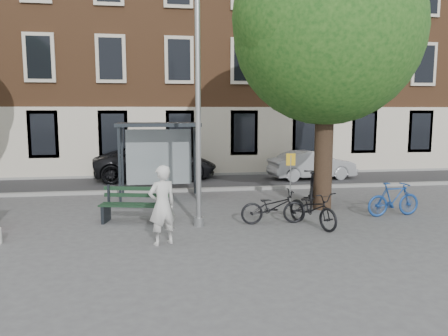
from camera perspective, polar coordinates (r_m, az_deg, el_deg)
ground at (r=11.69m, az=-3.29°, el=-7.57°), size 90.00×90.00×0.00m
road at (r=18.51m, az=-5.35°, el=-1.94°), size 40.00×4.00×0.01m
curb_near at (r=16.54m, az=-4.94°, el=-2.89°), size 40.00×0.25×0.12m
curb_far at (r=20.48m, az=-5.69°, el=-0.88°), size 40.00×0.25×0.12m
building_row at (r=24.58m, az=-6.43°, el=16.75°), size 30.00×8.00×14.00m
lamppost at (r=11.29m, az=-3.39°, el=6.21°), size 0.28×0.35×6.11m
tree_right at (r=13.84m, az=13.59°, el=18.04°), size 5.76×5.60×8.20m
bus_shelter at (r=15.39m, az=-7.06°, el=3.28°), size 2.85×1.45×2.62m
painter at (r=10.00m, az=-8.07°, el=-4.83°), size 0.79×0.67×1.83m
bench at (r=12.23m, az=-11.62°, el=-4.94°), size 1.91×0.99×0.94m
bike_a at (r=11.88m, az=6.41°, el=-5.06°), size 1.76×0.63×0.92m
bike_b at (r=13.56m, az=21.28°, el=-3.81°), size 1.69×0.61×0.99m
bike_c at (r=11.74m, az=11.50°, el=-5.22°), size 1.25×1.94×0.96m
bike_d at (r=14.12m, az=11.42°, el=-2.64°), size 1.23×2.01×1.17m
car_dark at (r=19.57m, az=-8.90°, el=0.69°), size 5.47×2.72×1.49m
car_silver at (r=19.80m, az=11.41°, el=0.39°), size 3.95×1.73×1.26m
notice_sign at (r=14.00m, az=8.69°, el=-0.17°), size 0.29×0.06×1.69m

